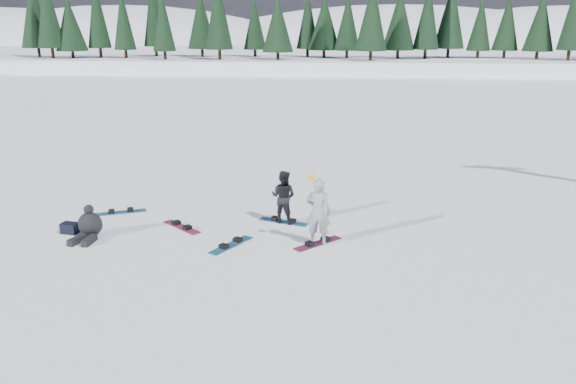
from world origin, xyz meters
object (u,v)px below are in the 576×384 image
at_px(snowboarder_man, 283,197).
at_px(snowboard_loose_b, 182,227).
at_px(snowboarder_woman, 318,211).
at_px(snowboard_loose_c, 121,212).
at_px(gear_bag, 70,228).
at_px(seated_rider, 89,225).
at_px(snowboard_loose_a, 231,245).

distance_m(snowboarder_man, snowboard_loose_b, 3.06).
height_order(snowboarder_woman, snowboard_loose_c, snowboarder_woman).
bearing_deg(snowboard_loose_b, gear_bag, -125.98).
height_order(snowboarder_woman, snowboarder_man, snowboarder_woman).
xyz_separation_m(snowboarder_woman, snowboard_loose_b, (-3.94, 0.90, -0.90)).
distance_m(snowboarder_man, seated_rider, 5.45).
relative_size(snowboarder_woman, snowboard_loose_c, 1.31).
bearing_deg(snowboard_loose_c, gear_bag, -135.76).
relative_size(snowboarder_woman, seated_rider, 1.72).
xyz_separation_m(snowboarder_man, snowboard_loose_c, (-5.10, 0.39, -0.77)).
distance_m(seated_rider, gear_bag, 0.77).
relative_size(gear_bag, snowboard_loose_a, 0.30).
bearing_deg(snowboarder_man, snowboard_loose_b, 32.32).
bearing_deg(snowboarder_man, snowboarder_woman, 141.88).
distance_m(snowboarder_woman, snowboarder_man, 1.95).
relative_size(snowboarder_woman, snowboarder_man, 1.25).
bearing_deg(gear_bag, snowboard_loose_c, 67.25).
height_order(snowboard_loose_c, snowboard_loose_a, same).
distance_m(snowboarder_woman, gear_bag, 6.98).
relative_size(seated_rider, snowboard_loose_c, 0.76).
bearing_deg(snowboarder_man, snowboard_loose_c, 13.92).
relative_size(seated_rider, snowboard_loose_a, 0.76).
bearing_deg(snowboard_loose_a, snowboard_loose_c, 88.87).
height_order(gear_bag, snowboard_loose_a, gear_bag).
relative_size(snowboarder_woman, snowboard_loose_a, 1.31).
relative_size(gear_bag, snowboard_loose_b, 0.30).
relative_size(snowboard_loose_c, snowboard_loose_b, 1.00).
bearing_deg(snowboarder_woman, snowboard_loose_b, -6.25).
relative_size(snowboarder_man, snowboard_loose_a, 1.05).
xyz_separation_m(snowboard_loose_b, snowboard_loose_a, (1.66, -1.22, 0.00)).
height_order(seated_rider, snowboard_loose_b, seated_rider).
bearing_deg(gear_bag, seated_rider, -20.32).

